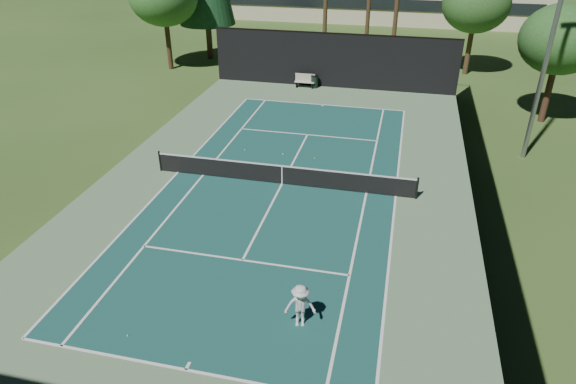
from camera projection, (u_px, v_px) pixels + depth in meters
name	position (u px, v px, depth m)	size (l,w,h in m)	color
ground	(282.00, 184.00, 25.11)	(160.00, 160.00, 0.00)	#34541F
apron_slab	(282.00, 184.00, 25.11)	(18.00, 32.00, 0.01)	#60825B
court_surface	(282.00, 184.00, 25.10)	(10.97, 23.77, 0.01)	#174C46
court_lines	(282.00, 184.00, 25.10)	(11.07, 23.87, 0.01)	white
tennis_net	(282.00, 174.00, 24.84)	(12.90, 0.10, 1.10)	black
fence	(282.00, 146.00, 24.19)	(18.04, 32.05, 4.03)	black
player	(300.00, 306.00, 16.25)	(1.02, 0.58, 1.57)	silver
tennis_ball_a	(128.00, 336.00, 16.15)	(0.06, 0.06, 0.06)	#C0D530
tennis_ball_b	(283.00, 154.00, 28.10)	(0.08, 0.08, 0.08)	#EAF537
tennis_ball_c	(315.00, 158.00, 27.62)	(0.06, 0.06, 0.06)	yellow
tennis_ball_d	(245.00, 150.00, 28.57)	(0.08, 0.08, 0.08)	#BCD22F
park_bench	(305.00, 80.00, 38.43)	(1.50, 0.45, 1.02)	beige
trash_bin	(314.00, 81.00, 38.41)	(0.56, 0.56, 0.95)	black
decid_tree_a	(476.00, 4.00, 39.25)	(5.12, 5.12, 7.62)	#4F3922
decid_tree_b	(561.00, 40.00, 30.10)	(4.80, 4.80, 7.14)	#4C3020
light_pole	(552.00, 36.00, 24.71)	(0.90, 0.25, 12.22)	gray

